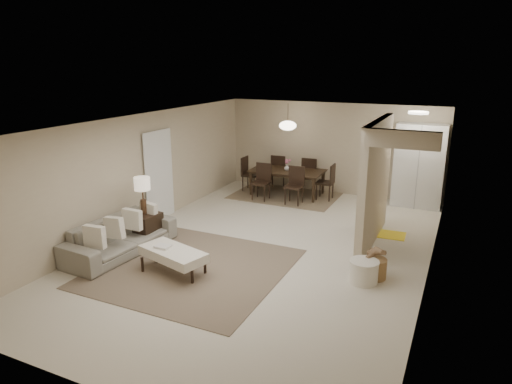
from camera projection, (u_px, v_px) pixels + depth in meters
The scene contains 22 objects.
floor at pixel (266, 249), 9.01m from camera, with size 9.00×9.00×0.00m, color beige.
ceiling at pixel (267, 122), 8.32m from camera, with size 9.00×9.00×0.00m, color white.
back_wall at pixel (332, 148), 12.59m from camera, with size 6.00×6.00×0.00m, color #BCAA8E.
left_wall at pixel (140, 172), 9.89m from camera, with size 9.00×9.00×0.00m, color #BCAA8E.
right_wall at pixel (434, 208), 7.45m from camera, with size 9.00×9.00×0.00m, color #BCAA8E.
partition at pixel (375, 183), 9.03m from camera, with size 0.15×2.50×2.50m, color #BCAA8E.
doorway at pixel (159, 177), 10.46m from camera, with size 0.04×0.90×2.04m, color black.
pantry_cabinet at pixel (419, 166), 11.39m from camera, with size 1.20×0.55×2.10m, color silver.
flush_light at pixel (418, 113), 10.19m from camera, with size 0.44×0.44×0.05m, color white.
living_rug at pixel (193, 268), 8.16m from camera, with size 3.20×3.20×0.01m, color brown.
sofa at pixel (121, 237), 8.73m from camera, with size 0.89×2.28×0.67m, color gray.
ottoman_bench at pixel (173, 254), 7.89m from camera, with size 1.34×0.87×0.44m.
side_table at pixel (145, 228), 9.31m from camera, with size 0.54×0.54×0.60m, color black.
table_lamp at pixel (142, 187), 9.07m from camera, with size 0.32×0.32×0.76m.
round_pouf at pixel (364, 272), 7.60m from camera, with size 0.49×0.49×0.38m, color white.
wicker_basket at pixel (374, 268), 7.77m from camera, with size 0.41×0.41×0.35m, color olive.
dining_rug at pixel (286, 195), 12.65m from camera, with size 2.80×2.10×0.01m, color #77664A.
dining_table at pixel (287, 183), 12.55m from camera, with size 1.98×1.11×0.70m, color black.
dining_chairs at pixel (287, 178), 12.52m from camera, with size 2.60×1.90×0.97m.
vase at pixel (287, 168), 12.43m from camera, with size 0.15×0.15×0.16m, color white.
yellow_mat at pixel (384, 234), 9.76m from camera, with size 0.87×0.53×0.01m, color yellow.
pendant_light at pixel (288, 126), 12.12m from camera, with size 0.46×0.46×0.71m.
Camera 1 is at (3.34, -7.66, 3.57)m, focal length 32.00 mm.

